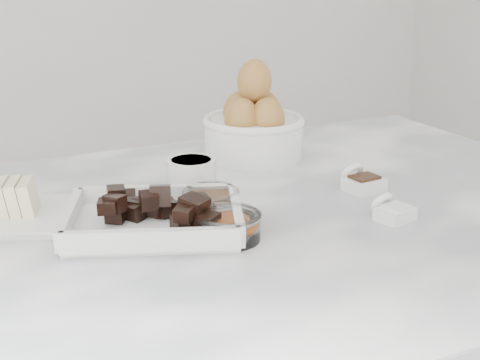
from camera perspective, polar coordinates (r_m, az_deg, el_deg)
name	(u,v)px	position (r m, az deg, el deg)	size (l,w,h in m)	color
marble_slab	(237,228)	(0.95, -0.29, -4.12)	(1.20, 0.80, 0.04)	white
chocolate_dish	(154,213)	(0.89, -7.38, -2.79)	(0.28, 0.25, 0.06)	white
butter_plate	(25,209)	(0.96, -17.85, -2.35)	(0.19, 0.19, 0.06)	white
sugar_ramekin	(191,172)	(1.05, -4.17, 0.67)	(0.08, 0.08, 0.05)	white
egg_bowl	(253,126)	(1.20, 1.16, 4.63)	(0.19, 0.19, 0.18)	white
honey_bowl	(211,201)	(0.94, -2.51, -1.80)	(0.08, 0.08, 0.04)	white
zest_bowl	(229,225)	(0.86, -0.94, -3.87)	(0.09, 0.09, 0.04)	white
vanilla_spoon	(361,181)	(1.06, 10.29, -0.07)	(0.06, 0.07, 0.04)	white
salt_spoon	(392,210)	(0.95, 12.81, -2.54)	(0.06, 0.07, 0.04)	white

